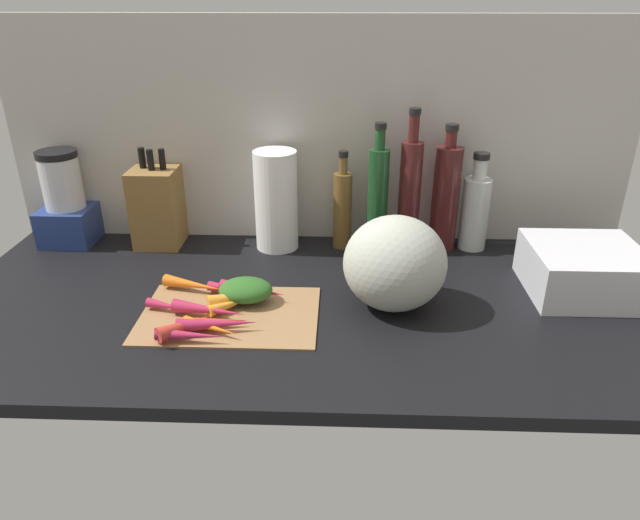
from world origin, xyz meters
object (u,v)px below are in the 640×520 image
Objects in this scene: cutting_board at (230,314)px; carrot_10 at (241,297)px; carrot_11 at (209,310)px; carrot_0 at (185,325)px; carrot_5 at (211,327)px; bottle_3 at (446,197)px; knife_block at (158,206)px; bottle_4 at (475,210)px; winter_squash at (395,264)px; carrot_8 at (190,335)px; blender_appliance at (66,204)px; paper_towel_roll at (276,201)px; bottle_0 at (342,208)px; carrot_4 at (230,304)px; carrot_1 at (234,289)px; carrot_9 at (218,324)px; carrot_3 at (222,321)px; carrot_7 at (168,306)px; dish_rack at (583,270)px; carrot_2 at (253,290)px; bottle_1 at (378,198)px; carrot_6 at (193,285)px; bottle_2 at (409,194)px.

cutting_board is 4.99cm from carrot_10.
cutting_board is at bearing 22.55° from carrot_11.
carrot_0 reaches higher than carrot_11.
bottle_3 is (54.61, 47.46, 12.87)cm from carrot_5.
bottle_4 is (87.09, -0.09, 0.01)cm from knife_block.
carrot_10 is 35.28cm from winter_squash.
carrot_8 is at bearing -68.06° from knife_block.
blender_appliance is 59.02cm from paper_towel_roll.
carrot_10 is 0.55× the size of bottle_0.
carrot_0 reaches higher than carrot_4.
carrot_1 is 0.37× the size of bottle_3.
knife_block is at bearing 177.12° from paper_towel_roll.
carrot_9 is at bearing 29.04° from carrot_5.
blender_appliance is (-44.64, 48.04, 8.79)cm from carrot_0.
carrot_3 is 0.65× the size of carrot_9.
carrot_7 is 96.25cm from dish_rack.
carrot_3 is 1.91cm from carrot_9.
winter_squash is at bearing 8.75° from cutting_board.
carrot_11 is at bearing 80.45° from carrot_8.
bottle_3 is at bearing 33.71° from carrot_2.
bottle_3 is (53.38, 46.78, 12.41)cm from carrot_9.
bottle_1 reaches higher than winter_squash.
carrot_10 reaches higher than carrot_11.
knife_block is at bearing 151.46° from winter_squash.
bottle_4 is at bearing 0.96° from bottle_0.
winter_squash is 46.37cm from dish_rack.
carrot_4 is 0.62× the size of carrot_9.
carrot_6 reaches higher than carrot_4.
knife_block is (-30.57, 32.41, 8.53)cm from carrot_2.
carrot_6 is 0.89× the size of carrot_11.
cutting_board is 3.08× the size of carrot_1.
carrot_11 is at bearing -109.00° from carrot_1.
carrot_2 is at bearing -46.67° from knife_block.
knife_block is (-24.10, 47.75, 9.10)cm from carrot_5.
carrot_5 is at bearing -125.47° from carrot_3.
dish_rack is (45.20, 8.95, -5.18)cm from winter_squash.
carrot_11 is at bearing -61.50° from carrot_6.
carrot_1 is at bearing -149.90° from bottle_3.
carrot_3 is at bearing -41.14° from blender_appliance.
paper_towel_roll is 0.78× the size of bottle_1.
carrot_5 is at bearing -101.03° from paper_towel_roll.
carrot_7 is at bearing -142.53° from bottle_1.
winter_squash is 35.37cm from bottle_0.
carrot_2 reaches higher than cutting_board.
bottle_3 reaches higher than bottle_0.
bottle_3 is (9.95, 1.89, -1.36)cm from bottle_2.
carrot_3 is 84.54cm from dish_rack.
carrot_5 is 86.85cm from dish_rack.
carrot_3 is 6.86cm from carrot_4.
carrot_4 reaches higher than carrot_1.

